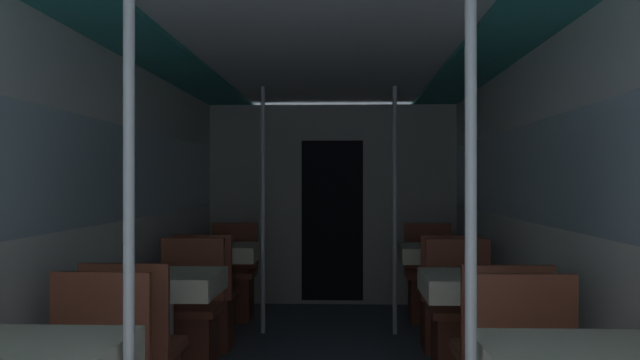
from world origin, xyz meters
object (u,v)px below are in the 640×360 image
dining_table_left_2 (221,257)px  chair_right_far_1 (462,333)px  dining_table_right_1 (478,293)px  chair_right_far_2 (430,290)px  chair_left_far_1 (187,331)px  support_pole_right_2 (395,210)px  support_pole_right_0 (471,256)px  chair_left_near_2 (207,312)px  chair_left_far_2 (232,289)px  chair_right_near_2 (448,314)px  dining_table_right_2 (438,258)px  dining_table_left_1 (165,291)px  support_pole_left_2 (263,210)px  support_pole_left_0 (129,254)px

dining_table_left_2 → chair_right_far_1: 2.25m
dining_table_right_1 → chair_right_far_2: size_ratio=0.84×
chair_left_far_1 → support_pole_right_2: bearing=-139.4°
chair_left_far_1 → support_pole_right_0: (1.47, -2.42, 0.76)m
chair_left_near_2 → chair_right_far_2: same height
chair_left_far_2 → dining_table_right_1: bearing=127.0°
chair_right_near_2 → chair_left_far_1: bearing=-159.7°
support_pole_right_2 → dining_table_right_2: bearing=0.0°
dining_table_left_1 → chair_left_far_1: size_ratio=0.84×
chair_right_near_2 → chair_right_far_2: size_ratio=1.00×
chair_left_far_2 → support_pole_right_2: support_pole_right_2 is taller
chair_right_far_2 → dining_table_left_2: bearing=17.7°
chair_left_far_1 → support_pole_right_2: support_pole_right_2 is taller
chair_left_far_1 → chair_left_far_2: bearing=-90.0°
chair_right_far_2 → dining_table_right_2: bearing=90.0°
chair_left_far_1 → dining_table_right_1: 1.95m
dining_table_left_2 → support_pole_right_0: (1.47, -3.68, 0.40)m
support_pole_right_0 → chair_right_near_2: bearing=83.4°
dining_table_left_1 → chair_left_far_2: size_ratio=0.84×
chair_right_far_1 → chair_right_far_2: same height
dining_table_left_2 → support_pole_left_2: support_pole_left_2 is taller
chair_right_near_2 → dining_table_left_1: bearing=-145.4°
support_pole_left_0 → chair_left_far_1: size_ratio=2.35×
support_pole_left_2 → dining_table_right_2: bearing=0.0°
support_pole_left_0 → chair_right_near_2: 3.51m
chair_left_far_2 → support_pole_left_2: size_ratio=0.43×
dining_table_left_1 → support_pole_left_2: 1.92m
dining_table_left_1 → chair_right_far_1: 1.95m
support_pole_right_0 → dining_table_left_1: bearing=128.6°
support_pole_right_2 → chair_right_far_1: bearing=-74.1°
dining_table_right_1 → support_pole_left_2: bearing=128.6°
dining_table_left_1 → support_pole_right_0: (1.47, -1.84, 0.40)m
chair_left_far_1 → support_pole_right_2: size_ratio=0.43×
chair_left_near_2 → support_pole_left_2: 1.02m
chair_right_far_1 → support_pole_right_2: 1.51m
support_pole_left_2 → chair_right_far_1: size_ratio=2.35×
dining_table_right_2 → chair_left_far_1: bearing=-145.4°
support_pole_left_0 → support_pole_right_2: 3.85m
chair_left_far_1 → chair_left_near_2: size_ratio=1.00×
support_pole_left_2 → chair_right_far_2: support_pole_left_2 is taller
support_pole_right_0 → dining_table_right_2: (0.36, 3.68, -0.40)m
dining_table_left_1 → chair_right_near_2: 2.25m
chair_right_far_1 → chair_right_far_2: (0.00, 1.84, 0.00)m
chair_left_far_2 → support_pole_left_2: support_pole_left_2 is taller
dining_table_left_2 → chair_right_far_2: 1.95m
chair_left_near_2 → dining_table_right_2: bearing=17.7°
support_pole_left_2 → chair_right_near_2: (1.47, -0.58, -0.76)m
dining_table_left_2 → dining_table_right_2: same height
support_pole_right_0 → chair_right_far_1: bearing=81.6°
dining_table_left_1 → chair_right_far_1: (1.83, 0.58, -0.36)m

